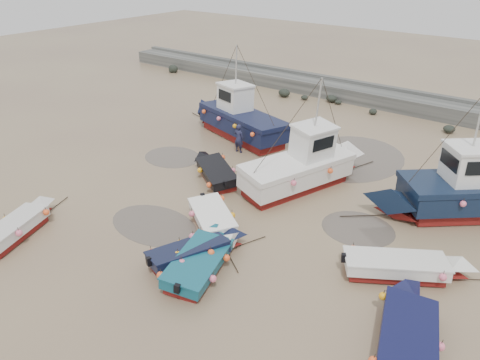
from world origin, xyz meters
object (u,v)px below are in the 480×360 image
at_px(dinghy_1, 197,250).
at_px(dinghy_0, 19,224).
at_px(dinghy_6, 407,330).
at_px(dinghy_3, 405,266).
at_px(cabin_boat_0, 237,118).
at_px(cabin_boat_2, 472,190).
at_px(dinghy_4, 216,169).
at_px(cabin_boat_1, 305,164).
at_px(person, 239,152).
at_px(dinghy_5, 215,220).
at_px(dinghy_2, 201,258).

bearing_deg(dinghy_1, dinghy_0, -135.21).
distance_m(dinghy_1, dinghy_6, 8.72).
bearing_deg(dinghy_3, dinghy_1, -91.39).
bearing_deg(cabin_boat_0, cabin_boat_2, -79.35).
distance_m(dinghy_4, cabin_boat_0, 6.87).
relative_size(cabin_boat_1, person, 4.97).
bearing_deg(person, dinghy_4, 107.03).
xyz_separation_m(dinghy_0, dinghy_3, (15.36, 7.79, -0.01)).
height_order(dinghy_1, cabin_boat_1, cabin_boat_1).
height_order(dinghy_1, cabin_boat_0, cabin_boat_0).
distance_m(dinghy_3, dinghy_5, 8.60).
relative_size(dinghy_6, cabin_boat_0, 0.61).
bearing_deg(cabin_boat_0, dinghy_6, -109.80).
xyz_separation_m(dinghy_1, dinghy_2, (0.47, -0.29, -0.01)).
height_order(cabin_boat_0, person, cabin_boat_0).
distance_m(dinghy_6, cabin_boat_0, 20.21).
distance_m(dinghy_2, dinghy_6, 8.29).
bearing_deg(dinghy_3, cabin_boat_2, 142.08).
bearing_deg(dinghy_6, person, 129.65).
bearing_deg(dinghy_0, person, 60.02).
distance_m(dinghy_1, dinghy_5, 2.53).
xyz_separation_m(dinghy_2, dinghy_4, (-5.04, 6.93, -0.00)).
xyz_separation_m(cabin_boat_1, person, (-5.84, 1.66, -1.36)).
xyz_separation_m(dinghy_1, dinghy_4, (-4.57, 6.65, -0.01)).
bearing_deg(person, cabin_boat_2, -177.99).
distance_m(dinghy_0, dinghy_1, 8.70).
height_order(dinghy_2, cabin_boat_0, cabin_boat_0).
xyz_separation_m(dinghy_4, dinghy_6, (13.24, -5.76, -0.01)).
bearing_deg(dinghy_0, cabin_boat_0, 67.86).
height_order(dinghy_2, person, dinghy_2).
bearing_deg(cabin_boat_2, person, 52.19).
distance_m(dinghy_5, dinghy_6, 9.78).
height_order(dinghy_0, dinghy_2, same).
bearing_deg(cabin_boat_2, cabin_boat_1, 65.71).
bearing_deg(dinghy_2, dinghy_6, -9.11).
bearing_deg(cabin_boat_2, dinghy_3, 133.08).
height_order(dinghy_5, dinghy_6, same).
distance_m(dinghy_2, cabin_boat_0, 15.37).
relative_size(dinghy_0, person, 2.99).
bearing_deg(dinghy_1, dinghy_5, 134.43).
xyz_separation_m(dinghy_0, dinghy_2, (8.47, 3.16, -0.00)).
xyz_separation_m(dinghy_6, cabin_boat_1, (-8.66, 7.93, 0.82)).
distance_m(dinghy_2, dinghy_5, 3.00).
distance_m(dinghy_6, cabin_boat_2, 10.38).
relative_size(dinghy_5, person, 2.65).
height_order(dinghy_3, dinghy_6, same).
bearing_deg(person, dinghy_5, 119.59).
distance_m(dinghy_3, dinghy_6, 3.69).
distance_m(dinghy_0, person, 14.10).
relative_size(dinghy_4, cabin_boat_2, 0.58).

